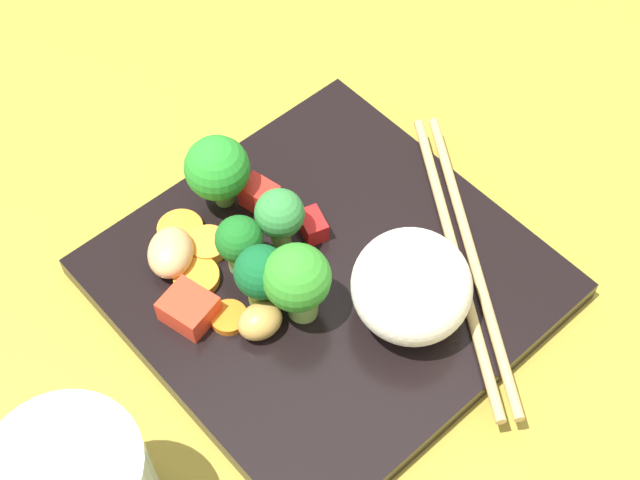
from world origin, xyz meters
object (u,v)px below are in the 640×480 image
rice_mound (412,286)px  carrot_slice_1 (208,245)px  square_plate (326,279)px  chopstick_pair (464,255)px  broccoli_floret_0 (298,280)px

rice_mound → carrot_slice_1: (-11.40, -6.66, -2.52)cm
square_plate → chopstick_pair: size_ratio=1.18×
chopstick_pair → square_plate: bearing=89.1°
carrot_slice_1 → chopstick_pair: 16.06cm
broccoli_floret_0 → carrot_slice_1: bearing=-167.6°
broccoli_floret_0 → carrot_slice_1: 7.98cm
rice_mound → carrot_slice_1: bearing=-149.7°
rice_mound → chopstick_pair: (-0.74, 5.36, -2.59)cm
square_plate → broccoli_floret_0: (1.10, -3.06, 4.21)cm
square_plate → rice_mound: rice_mound is taller
rice_mound → broccoli_floret_0: size_ratio=1.26×
square_plate → rice_mound: size_ratio=3.25×
broccoli_floret_0 → chopstick_pair: 11.43cm
broccoli_floret_0 → carrot_slice_1: size_ratio=2.25×
broccoli_floret_0 → chopstick_pair: broccoli_floret_0 is taller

